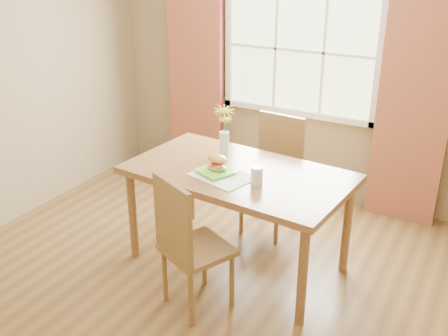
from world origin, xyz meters
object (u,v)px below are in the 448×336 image
Objects in this scene: croissant_sandwich at (217,163)px; water_glass at (257,176)px; chair_far at (275,169)px; flower_vase at (224,127)px; dining_table at (238,181)px; chair_near at (186,241)px.

croissant_sandwich is 1.36× the size of water_glass.
chair_far is at bearing 87.97° from croissant_sandwich.
chair_far is 0.74m from flower_vase.
dining_table is 0.23m from croissant_sandwich.
croissant_sandwich is (-0.09, 0.60, 0.35)m from chair_near.
dining_table is 0.31m from water_glass.
chair_near is 0.70m from water_glass.
water_glass is at bearing 88.86° from chair_near.
dining_table is 1.72× the size of chair_near.
chair_far reaches higher than water_glass.
chair_far reaches higher than croissant_sandwich.
flower_vase reaches higher than chair_far.
flower_vase reaches higher than dining_table.
water_glass is (0.35, -0.04, -0.02)m from croissant_sandwich.
water_glass is 0.64m from flower_vase.
chair_far is at bearing 61.91° from flower_vase.
water_glass is at bearing -27.70° from dining_table.
chair_far reaches higher than chair_near.
chair_far is 5.84× the size of croissant_sandwich.
chair_near is at bearing -77.22° from flower_vase.
flower_vase is at bearing 127.39° from chair_near.
flower_vase is at bearing 142.16° from dining_table.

